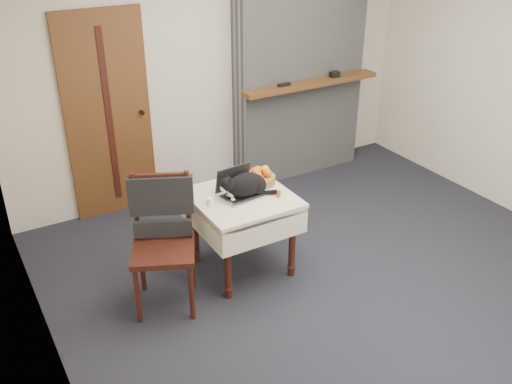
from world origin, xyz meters
TOP-DOWN VIEW (x-y plane):
  - ground at (0.00, 0.00)m, footprint 4.50×4.50m
  - room_shell at (0.00, 0.46)m, footprint 4.52×4.01m
  - door at (-1.20, 1.97)m, footprint 0.82×0.10m
  - chimney at (0.90, 1.85)m, footprint 1.62×0.48m
  - side_table at (-0.61, 0.42)m, footprint 0.78×0.78m
  - laptop at (-0.63, 0.44)m, footprint 0.35×0.30m
  - cat at (-0.58, 0.40)m, footprint 0.47×0.21m
  - cream_jar at (-0.90, 0.41)m, footprint 0.06×0.06m
  - pill_bottle at (-0.36, 0.26)m, footprint 0.04×0.04m
  - fruit_basket at (-0.36, 0.54)m, footprint 0.25×0.25m
  - desk_clutter at (-0.41, 0.49)m, footprint 0.16×0.05m
  - chair at (-1.32, 0.39)m, footprint 0.62×0.62m

SIDE VIEW (x-z plane):
  - ground at x=0.00m, z-range 0.00..0.00m
  - side_table at x=-0.61m, z-range 0.24..0.94m
  - chair at x=-1.32m, z-range 0.15..1.20m
  - desk_clutter at x=-0.41m, z-range 0.70..0.71m
  - cream_jar at x=-0.90m, z-range 0.70..0.76m
  - pill_bottle at x=-0.36m, z-range 0.70..0.78m
  - fruit_basket at x=-0.36m, z-range 0.69..0.83m
  - laptop at x=-0.63m, z-range 0.64..0.88m
  - cat at x=-0.58m, z-range 0.68..0.92m
  - door at x=-1.20m, z-range 0.00..2.00m
  - chimney at x=0.90m, z-range 0.00..2.60m
  - room_shell at x=0.00m, z-range 0.46..3.07m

